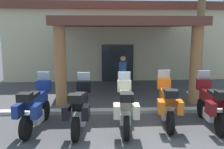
% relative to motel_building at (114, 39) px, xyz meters
% --- Properties ---
extents(ground_plane, '(80.00, 80.00, 0.00)m').
position_rel_motel_building_xyz_m(ground_plane, '(0.09, -9.81, -2.30)').
color(ground_plane, '#424244').
extents(motel_building, '(13.47, 11.17, 4.51)m').
position_rel_motel_building_xyz_m(motel_building, '(0.00, 0.00, 0.00)').
color(motel_building, beige).
rests_on(motel_building, ground_plane).
extents(motorcycle_blue, '(0.76, 2.21, 1.61)m').
position_rel_motel_building_xyz_m(motorcycle_blue, '(-2.81, -9.74, -1.60)').
color(motorcycle_blue, black).
rests_on(motorcycle_blue, ground_plane).
extents(motorcycle_black, '(0.73, 2.21, 1.61)m').
position_rel_motel_building_xyz_m(motorcycle_black, '(-1.48, -9.91, -1.60)').
color(motorcycle_black, black).
rests_on(motorcycle_black, ground_plane).
extents(motorcycle_cream, '(0.72, 2.21, 1.61)m').
position_rel_motel_building_xyz_m(motorcycle_cream, '(-0.15, -9.87, -1.60)').
color(motorcycle_cream, black).
rests_on(motorcycle_cream, ground_plane).
extents(motorcycle_orange, '(0.74, 2.21, 1.61)m').
position_rel_motel_building_xyz_m(motorcycle_orange, '(1.17, -9.54, -1.60)').
color(motorcycle_orange, black).
rests_on(motorcycle_orange, ground_plane).
extents(motorcycle_maroon, '(0.72, 2.21, 1.61)m').
position_rel_motel_building_xyz_m(motorcycle_maroon, '(2.50, -9.74, -1.60)').
color(motorcycle_maroon, black).
rests_on(motorcycle_maroon, ground_plane).
extents(pedestrian, '(0.36, 0.44, 1.78)m').
position_rel_motel_building_xyz_m(pedestrian, '(0.12, -5.76, -1.27)').
color(pedestrian, brown).
rests_on(pedestrian, ground_plane).
extents(curb_strip, '(8.64, 0.36, 0.12)m').
position_rel_motel_building_xyz_m(curb_strip, '(-0.15, -8.32, -2.24)').
color(curb_strip, '#ADA89E').
rests_on(curb_strip, ground_plane).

